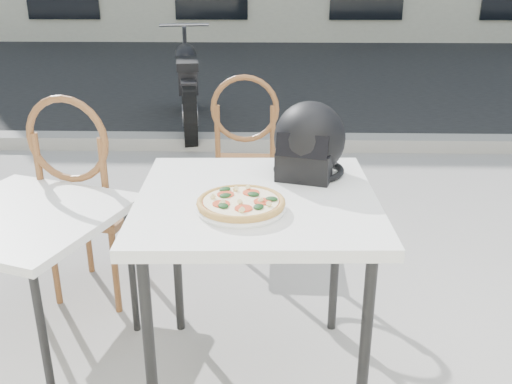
{
  "coord_description": "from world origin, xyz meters",
  "views": [
    {
      "loc": [
        -0.38,
        -2.18,
        1.61
      ],
      "look_at": [
        -0.43,
        -0.34,
        0.88
      ],
      "focal_mm": 40.0,
      "sensor_mm": 36.0,
      "label": 1
    }
  ],
  "objects_px": {
    "pizza": "(241,202)",
    "cafe_table_side": "(24,227)",
    "helmet": "(309,143)",
    "cafe_table_main": "(257,214)",
    "plate": "(241,208)",
    "cafe_chair_side": "(85,190)",
    "motorcycle": "(187,85)",
    "cafe_chair_main": "(246,149)"
  },
  "relations": [
    {
      "from": "cafe_chair_side",
      "to": "motorcycle",
      "type": "distance_m",
      "value": 3.39
    },
    {
      "from": "cafe_table_side",
      "to": "helmet",
      "type": "bearing_deg",
      "value": 4.36
    },
    {
      "from": "helmet",
      "to": "cafe_chair_side",
      "type": "height_order",
      "value": "helmet"
    },
    {
      "from": "pizza",
      "to": "motorcycle",
      "type": "distance_m",
      "value": 4.23
    },
    {
      "from": "pizza",
      "to": "motorcycle",
      "type": "xyz_separation_m",
      "value": [
        -0.77,
        4.14,
        -0.41
      ]
    },
    {
      "from": "plate",
      "to": "cafe_chair_side",
      "type": "bearing_deg",
      "value": 136.67
    },
    {
      "from": "helmet",
      "to": "cafe_table_main",
      "type": "bearing_deg",
      "value": -114.17
    },
    {
      "from": "motorcycle",
      "to": "cafe_table_main",
      "type": "bearing_deg",
      "value": -87.54
    },
    {
      "from": "plate",
      "to": "helmet",
      "type": "height_order",
      "value": "helmet"
    },
    {
      "from": "plate",
      "to": "cafe_table_side",
      "type": "relative_size",
      "value": 0.36
    },
    {
      "from": "pizza",
      "to": "cafe_table_side",
      "type": "distance_m",
      "value": 0.98
    },
    {
      "from": "cafe_table_side",
      "to": "cafe_chair_side",
      "type": "height_order",
      "value": "cafe_chair_side"
    },
    {
      "from": "cafe_chair_main",
      "to": "helmet",
      "type": "bearing_deg",
      "value": 106.36
    },
    {
      "from": "plate",
      "to": "cafe_chair_main",
      "type": "distance_m",
      "value": 1.51
    },
    {
      "from": "cafe_chair_main",
      "to": "cafe_table_main",
      "type": "bearing_deg",
      "value": 95.46
    },
    {
      "from": "cafe_chair_side",
      "to": "pizza",
      "type": "bearing_deg",
      "value": 148.79
    },
    {
      "from": "helmet",
      "to": "cafe_table_side",
      "type": "distance_m",
      "value": 1.21
    },
    {
      "from": "cafe_table_main",
      "to": "cafe_table_side",
      "type": "height_order",
      "value": "cafe_table_main"
    },
    {
      "from": "plate",
      "to": "cafe_table_side",
      "type": "height_order",
      "value": "plate"
    },
    {
      "from": "cafe_table_side",
      "to": "motorcycle",
      "type": "xyz_separation_m",
      "value": [
        0.13,
        3.85,
        -0.17
      ]
    },
    {
      "from": "pizza",
      "to": "cafe_table_side",
      "type": "height_order",
      "value": "pizza"
    },
    {
      "from": "helmet",
      "to": "cafe_chair_main",
      "type": "distance_m",
      "value": 1.21
    },
    {
      "from": "cafe_table_main",
      "to": "pizza",
      "type": "bearing_deg",
      "value": -109.23
    },
    {
      "from": "plate",
      "to": "helmet",
      "type": "xyz_separation_m",
      "value": [
        0.25,
        0.38,
        0.12
      ]
    },
    {
      "from": "plate",
      "to": "helmet",
      "type": "relative_size",
      "value": 0.91
    },
    {
      "from": "helmet",
      "to": "cafe_table_side",
      "type": "relative_size",
      "value": 0.4
    },
    {
      "from": "cafe_chair_side",
      "to": "plate",
      "type": "bearing_deg",
      "value": 148.78
    },
    {
      "from": "plate",
      "to": "motorcycle",
      "type": "bearing_deg",
      "value": 100.57
    },
    {
      "from": "pizza",
      "to": "cafe_chair_side",
      "type": "relative_size",
      "value": 0.36
    },
    {
      "from": "plate",
      "to": "helmet",
      "type": "distance_m",
      "value": 0.47
    },
    {
      "from": "plate",
      "to": "motorcycle",
      "type": "height_order",
      "value": "motorcycle"
    },
    {
      "from": "pizza",
      "to": "cafe_table_side",
      "type": "xyz_separation_m",
      "value": [
        -0.9,
        0.29,
        -0.24
      ]
    },
    {
      "from": "cafe_table_main",
      "to": "plate",
      "type": "xyz_separation_m",
      "value": [
        -0.05,
        -0.14,
        0.08
      ]
    },
    {
      "from": "cafe_table_main",
      "to": "helmet",
      "type": "height_order",
      "value": "helmet"
    },
    {
      "from": "pizza",
      "to": "plate",
      "type": "bearing_deg",
      "value": -127.33
    },
    {
      "from": "plate",
      "to": "cafe_chair_main",
      "type": "relative_size",
      "value": 0.32
    },
    {
      "from": "pizza",
      "to": "cafe_table_side",
      "type": "relative_size",
      "value": 0.43
    },
    {
      "from": "helmet",
      "to": "cafe_table_side",
      "type": "xyz_separation_m",
      "value": [
        -1.16,
        -0.09,
        -0.34
      ]
    },
    {
      "from": "cafe_table_main",
      "to": "motorcycle",
      "type": "relative_size",
      "value": 0.44
    },
    {
      "from": "pizza",
      "to": "cafe_chair_side",
      "type": "height_order",
      "value": "cafe_chair_side"
    },
    {
      "from": "cafe_table_main",
      "to": "pizza",
      "type": "height_order",
      "value": "pizza"
    },
    {
      "from": "plate",
      "to": "cafe_chair_main",
      "type": "bearing_deg",
      "value": 91.75
    }
  ]
}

